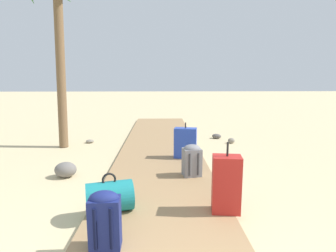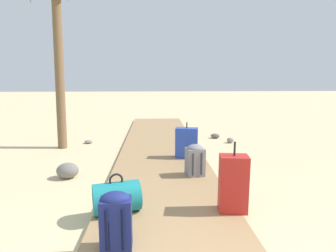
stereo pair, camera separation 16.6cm
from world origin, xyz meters
name	(u,v)px [view 2 (the right image)]	position (x,y,z in m)	size (l,w,h in m)	color
ground_plane	(162,171)	(0.00, 3.95, 0.00)	(60.00, 60.00, 0.00)	#CCB789
boardwalk	(161,154)	(0.00, 4.93, 0.04)	(1.71, 9.87, 0.08)	#9E7A51
suitcase_red	(233,183)	(0.77, 2.23, 0.42)	(0.35, 0.27, 0.83)	red
backpack_grey	(195,159)	(0.51, 3.46, 0.35)	(0.32, 0.29, 0.51)	slate
duffel_bag_teal	(117,197)	(-0.59, 2.28, 0.26)	(0.61, 0.49, 0.47)	#197A7F
suitcase_blue	(187,143)	(0.49, 4.48, 0.38)	(0.46, 0.29, 0.70)	#2847B7
backpack_navy	(116,219)	(-0.50, 1.56, 0.37)	(0.29, 0.22, 0.55)	navy
rock_left_far	(68,171)	(-1.57, 3.66, 0.13)	(0.36, 0.29, 0.25)	slate
rock_left_mid	(89,142)	(-1.79, 6.14, 0.04)	(0.17, 0.20, 0.08)	gray
rock_right_mid	(215,136)	(1.54, 6.58, 0.06)	(0.25, 0.18, 0.13)	#5B5651
rock_right_far	(230,140)	(1.80, 6.00, 0.07)	(0.17, 0.14, 0.14)	gray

